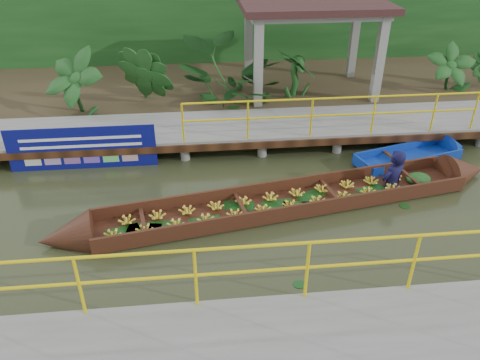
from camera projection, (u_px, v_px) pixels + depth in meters
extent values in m
plane|color=#292F17|center=(233.00, 217.00, 9.85)|extent=(80.00, 80.00, 0.00)
cube|color=#362C1B|center=(214.00, 87.00, 16.15)|extent=(30.00, 8.00, 0.45)
cube|color=slate|center=(221.00, 127.00, 12.59)|extent=(16.00, 2.00, 0.15)
cube|color=black|center=(224.00, 146.00, 11.77)|extent=(16.00, 0.12, 0.18)
cylinder|color=yellow|center=(335.00, 98.00, 11.47)|extent=(7.50, 0.05, 0.05)
cylinder|color=yellow|center=(333.00, 115.00, 11.70)|extent=(7.50, 0.05, 0.05)
cylinder|color=yellow|center=(333.00, 117.00, 11.72)|extent=(0.05, 0.05, 1.00)
cylinder|color=slate|center=(3.00, 134.00, 12.89)|extent=(0.24, 0.24, 0.55)
cylinder|color=slate|center=(65.00, 157.00, 11.69)|extent=(0.24, 0.24, 0.55)
cylinder|color=slate|center=(77.00, 131.00, 13.06)|extent=(0.24, 0.24, 0.55)
cylinder|color=slate|center=(145.00, 153.00, 11.87)|extent=(0.24, 0.24, 0.55)
cylinder|color=slate|center=(149.00, 128.00, 13.24)|extent=(0.24, 0.24, 0.55)
cylinder|color=slate|center=(224.00, 150.00, 12.05)|extent=(0.24, 0.24, 0.55)
cylinder|color=slate|center=(220.00, 125.00, 13.42)|extent=(0.24, 0.24, 0.55)
cylinder|color=slate|center=(300.00, 146.00, 12.22)|extent=(0.24, 0.24, 0.55)
cylinder|color=slate|center=(288.00, 122.00, 13.59)|extent=(0.24, 0.24, 0.55)
cylinder|color=slate|center=(374.00, 143.00, 12.40)|extent=(0.24, 0.24, 0.55)
cylinder|color=slate|center=(355.00, 119.00, 13.77)|extent=(0.24, 0.24, 0.55)
cylinder|color=slate|center=(446.00, 139.00, 12.58)|extent=(0.24, 0.24, 0.55)
cylinder|color=slate|center=(420.00, 116.00, 13.94)|extent=(0.24, 0.24, 0.55)
cylinder|color=slate|center=(224.00, 150.00, 12.05)|extent=(0.24, 0.24, 0.55)
cylinder|color=yellow|center=(324.00, 242.00, 6.49)|extent=(10.00, 0.05, 0.05)
cylinder|color=yellow|center=(321.00, 266.00, 6.72)|extent=(10.00, 0.05, 0.05)
cylinder|color=yellow|center=(321.00, 269.00, 6.74)|extent=(0.05, 0.05, 1.00)
cube|color=slate|center=(258.00, 68.00, 13.50)|extent=(0.25, 0.25, 2.80)
cube|color=slate|center=(379.00, 64.00, 13.82)|extent=(0.25, 0.25, 2.80)
cube|color=slate|center=(249.00, 46.00, 15.55)|extent=(0.25, 0.25, 2.80)
cube|color=slate|center=(354.00, 43.00, 15.87)|extent=(0.25, 0.25, 2.80)
cube|color=slate|center=(313.00, 11.00, 14.02)|extent=(4.00, 2.60, 0.12)
cube|color=#381D1C|center=(314.00, 4.00, 13.92)|extent=(4.40, 3.00, 0.20)
cube|color=#143E14|center=(209.00, 18.00, 17.38)|extent=(30.00, 0.80, 4.00)
cube|color=#351C0E|center=(287.00, 205.00, 10.15)|extent=(8.25, 2.50, 0.06)
cube|color=#351C0E|center=(279.00, 187.00, 10.49)|extent=(8.08, 1.55, 0.35)
cube|color=#351C0E|center=(296.00, 212.00, 9.65)|extent=(8.08, 1.55, 0.35)
cone|color=#351C0E|center=(66.00, 238.00, 9.00)|extent=(1.19, 1.15, 0.98)
cone|color=#351C0E|center=(465.00, 172.00, 11.21)|extent=(1.19, 1.15, 0.98)
ellipsoid|color=#143E14|center=(419.00, 179.00, 10.89)|extent=(0.65, 0.55, 0.27)
imported|color=#0F0E34|center=(398.00, 151.00, 10.29)|extent=(0.78, 0.67, 1.82)
cube|color=#0D3098|center=(407.00, 160.00, 11.85)|extent=(2.82, 1.52, 0.09)
cube|color=#0D3098|center=(398.00, 149.00, 12.12)|extent=(2.62, 0.79, 0.27)
cube|color=#0D3098|center=(419.00, 163.00, 11.47)|extent=(2.62, 0.79, 0.27)
cube|color=#0D3098|center=(363.00, 166.00, 11.36)|extent=(0.27, 0.80, 0.27)
cone|color=#0D3098|center=(455.00, 148.00, 12.31)|extent=(0.73, 0.88, 0.76)
cube|color=black|center=(393.00, 158.00, 11.63)|extent=(0.31, 0.81, 0.05)
cube|color=navy|center=(82.00, 148.00, 11.38)|extent=(3.56, 0.03, 1.11)
cube|color=white|center=(80.00, 139.00, 11.23)|extent=(2.89, 0.01, 0.07)
cube|color=white|center=(82.00, 146.00, 11.33)|extent=(2.89, 0.01, 0.07)
imported|color=#143E14|center=(77.00, 79.00, 13.33)|extent=(1.48, 1.48, 1.85)
imported|color=#143E14|center=(148.00, 77.00, 13.50)|extent=(1.48, 1.48, 1.85)
imported|color=#143E14|center=(234.00, 74.00, 13.72)|extent=(1.48, 1.48, 1.85)
imported|color=#143E14|center=(301.00, 72.00, 13.90)|extent=(1.48, 1.48, 1.85)
imported|color=#143E14|center=(461.00, 67.00, 14.34)|extent=(1.48, 1.48, 1.85)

